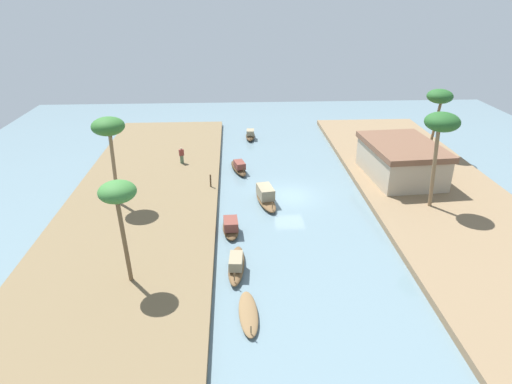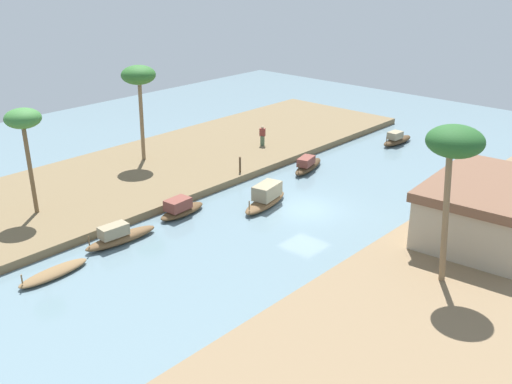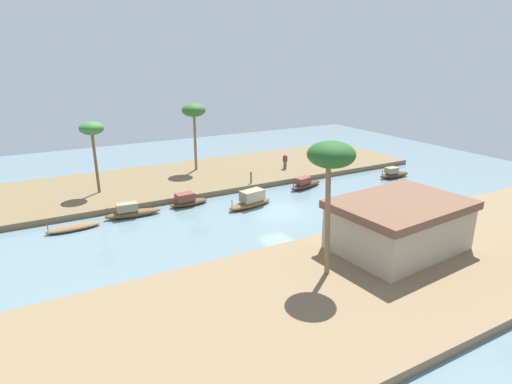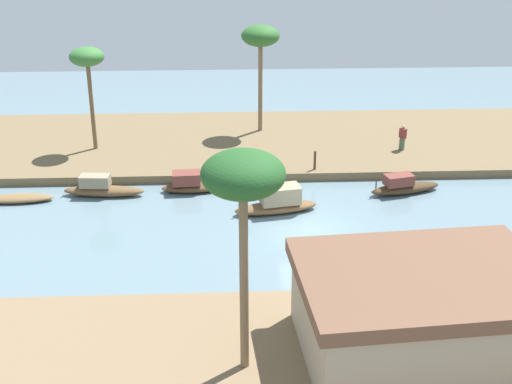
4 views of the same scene
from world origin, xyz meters
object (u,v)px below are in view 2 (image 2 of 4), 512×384
sampan_midstream (397,139)px  riverside_building (488,209)px  sampan_with_tall_canopy (54,273)px  sampan_upstream_small (266,198)px  palm_tree_left_far (23,122)px  sampan_foreground (308,165)px  sampan_near_left_bank (119,236)px  palm_tree_left_near (139,77)px  person_on_near_bank (262,137)px  palm_tree_right_tall (455,146)px  mooring_post (240,165)px  sampan_downstream_large (181,209)px

sampan_midstream → riverside_building: 18.59m
sampan_with_tall_canopy → sampan_upstream_small: size_ratio=0.86×
sampan_upstream_small → palm_tree_left_far: 14.81m
palm_tree_left_far → riverside_building: size_ratio=0.73×
sampan_foreground → sampan_near_left_bank: bearing=-15.6°
sampan_midstream → sampan_upstream_small: sampan_upstream_small is taller
sampan_midstream → sampan_with_tall_canopy: (30.70, -1.35, -0.21)m
sampan_midstream → palm_tree_left_near: bearing=-29.9°
person_on_near_bank → palm_tree_right_tall: 23.34m
sampan_upstream_small → mooring_post: bearing=-129.0°
sampan_midstream → mooring_post: bearing=-12.4°
sampan_foreground → sampan_upstream_small: sampan_upstream_small is taller
sampan_with_tall_canopy → person_on_near_bank: size_ratio=2.40×
sampan_midstream → sampan_downstream_large: bearing=-3.2°
palm_tree_left_far → palm_tree_right_tall: 23.00m
sampan_with_tall_canopy → sampan_upstream_small: sampan_upstream_small is taller
sampan_near_left_bank → sampan_upstream_small: sampan_upstream_small is taller
sampan_foreground → mooring_post: mooring_post is taller
sampan_with_tall_canopy → mooring_post: mooring_post is taller
sampan_with_tall_canopy → palm_tree_right_tall: bearing=126.2°
sampan_foreground → sampan_near_left_bank: (16.28, -0.42, 0.01)m
riverside_building → palm_tree_left_near: bearing=-85.0°
mooring_post → palm_tree_left_far: size_ratio=0.18×
sampan_midstream → sampan_foreground: bearing=-5.7°
sampan_upstream_small → mooring_post: mooring_post is taller
riverside_building → sampan_midstream: bearing=-140.5°
sampan_with_tall_canopy → palm_tree_left_far: bearing=-116.0°
sampan_upstream_small → palm_tree_left_far: size_ratio=0.71×
sampan_with_tall_canopy → person_on_near_bank: (-21.86, -5.65, 1.02)m
sampan_upstream_small → mooring_post: size_ratio=4.02×
sampan_midstream → palm_tree_left_far: 29.45m
sampan_foreground → palm_tree_left_near: bearing=-67.1°
sampan_midstream → sampan_with_tall_canopy: size_ratio=0.99×
sampan_midstream → sampan_near_left_bank: (26.36, -1.94, 0.02)m
sampan_midstream → person_on_near_bank: bearing=-35.5°
riverside_building → sampan_with_tall_canopy: bearing=-43.8°
person_on_near_bank → palm_tree_left_near: bearing=37.6°
sampan_midstream → palm_tree_left_far: size_ratio=0.60×
sampan_midstream → sampan_near_left_bank: bearing=-1.3°
palm_tree_left_far → sampan_upstream_small: bearing=140.6°
sampan_midstream → palm_tree_right_tall: size_ratio=0.50×
sampan_foreground → palm_tree_right_tall: palm_tree_right_tall is taller
sampan_with_tall_canopy → person_on_near_bank: 22.60m
sampan_downstream_large → sampan_with_tall_canopy: sampan_downstream_large is taller
person_on_near_bank → sampan_with_tall_canopy: bearing=78.1°
sampan_foreground → sampan_with_tall_canopy: size_ratio=1.09×
mooring_post → palm_tree_left_far: palm_tree_left_far is taller
palm_tree_left_near → palm_tree_left_far: palm_tree_left_near is taller
sampan_with_tall_canopy → palm_tree_right_tall: palm_tree_right_tall is taller
palm_tree_left_far → sampan_foreground: bearing=159.3°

